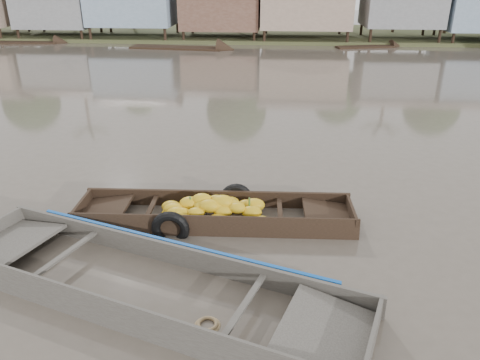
{
  "coord_description": "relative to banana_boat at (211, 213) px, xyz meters",
  "views": [
    {
      "loc": [
        0.5,
        -7.71,
        4.96
      ],
      "look_at": [
        -0.22,
        1.5,
        0.8
      ],
      "focal_mm": 35.0,
      "sensor_mm": 36.0,
      "label": 1
    }
  ],
  "objects": [
    {
      "name": "ground",
      "position": [
        0.81,
        -1.09,
        -0.18
      ],
      "size": [
        120.0,
        120.0,
        0.0
      ],
      "primitive_type": "plane",
      "color": "#51493E",
      "rests_on": "ground"
    },
    {
      "name": "banana_boat",
      "position": [
        0.0,
        0.0,
        0.0
      ],
      "size": [
        5.98,
        1.68,
        0.83
      ],
      "rotation": [
        0.0,
        0.0,
        0.03
      ],
      "color": "black",
      "rests_on": "ground"
    },
    {
      "name": "viewer_boat",
      "position": [
        -0.72,
        -2.55,
        -0.12
      ],
      "size": [
        7.71,
        4.3,
        0.6
      ],
      "rotation": [
        0.0,
        0.0,
        -0.33
      ],
      "color": "#3C3733",
      "rests_on": "ground"
    },
    {
      "name": "distant_boats",
      "position": [
        14.13,
        23.24,
        0.04
      ],
      "size": [
        46.25,
        15.87,
        1.38
      ],
      "color": "black",
      "rests_on": "ground"
    }
  ]
}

